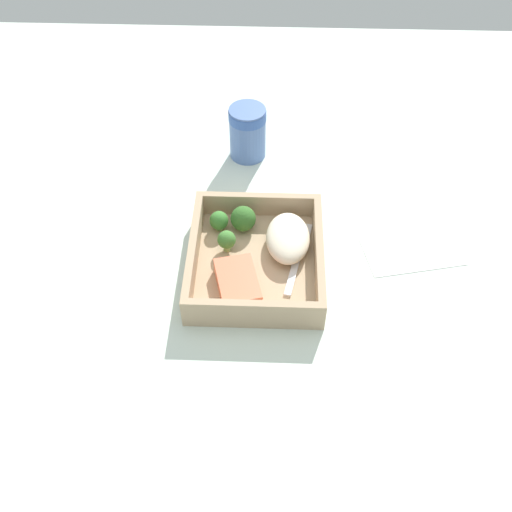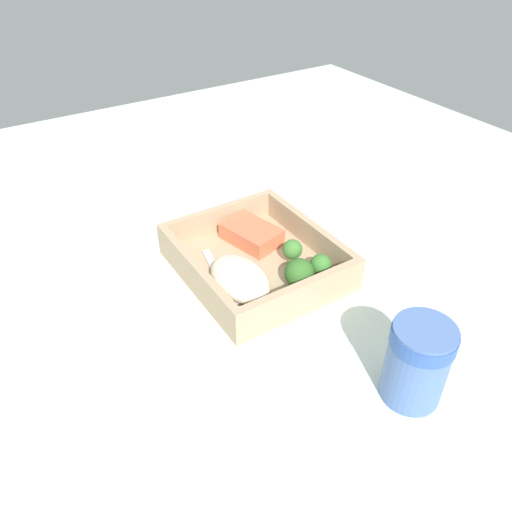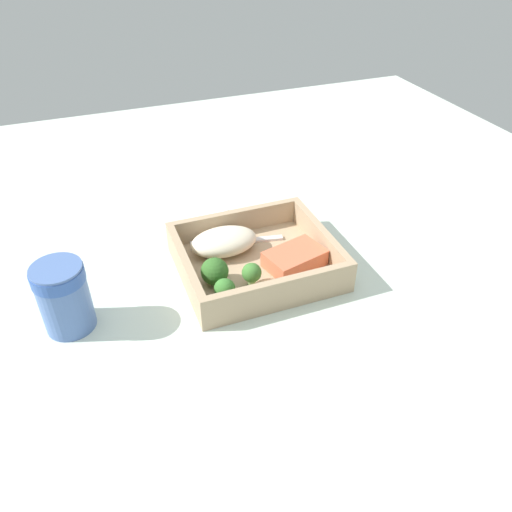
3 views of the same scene
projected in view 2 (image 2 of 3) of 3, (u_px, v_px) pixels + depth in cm
name	position (u px, v px, depth cm)	size (l,w,h in cm)	color
ground_plane	(256.00, 275.00, 76.92)	(160.00, 160.00, 2.00)	silver
takeout_tray	(256.00, 267.00, 75.97)	(24.08, 21.13, 1.20)	tan
tray_rim	(256.00, 253.00, 74.37)	(24.08, 21.13, 4.19)	tan
salmon_fillet	(251.00, 234.00, 79.71)	(9.07, 5.95, 2.71)	#E26D4A
mashed_potatoes	(240.00, 278.00, 69.77)	(11.11, 7.13, 3.87)	#F0E0C3
broccoli_floret_1	(299.00, 273.00, 70.17)	(4.26, 4.26, 4.43)	#7A9B5C
broccoli_floret_2	(292.00, 250.00, 74.58)	(3.00, 3.00, 3.93)	#7DA35D
broccoli_floret_3	(321.00, 265.00, 72.27)	(3.17, 3.17, 3.56)	#77A15A
fork	(223.00, 285.00, 71.19)	(15.81, 4.78, 0.44)	silver
paper_cup	(418.00, 359.00, 54.37)	(7.03, 7.03, 10.36)	#4E6DAD
receipt_slip	(100.00, 356.00, 62.20)	(8.80, 15.89, 0.24)	white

